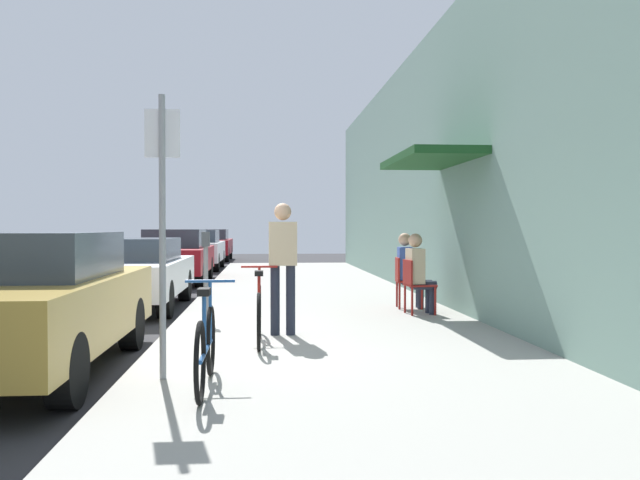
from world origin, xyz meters
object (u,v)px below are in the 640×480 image
at_px(street_sign, 162,213).
at_px(cafe_chair_0, 415,283).
at_px(parked_car_1, 133,271).
at_px(parked_car_2, 175,255).
at_px(bicycle_1, 259,313).
at_px(parked_car_3, 196,249).
at_px(parked_car_0, 27,301).
at_px(parking_meter, 206,269).
at_px(parked_car_4, 211,244).
at_px(bicycle_0, 206,347).
at_px(cafe_chair_1, 405,279).
at_px(pedestrian_standing, 283,258).
at_px(seated_patron_0, 419,271).
at_px(seated_patron_1, 408,268).

relative_size(street_sign, cafe_chair_0, 2.99).
bearing_deg(parked_car_1, parked_car_2, 90.00).
xyz_separation_m(bicycle_1, cafe_chair_0, (2.47, 2.50, 0.14)).
bearing_deg(cafe_chair_0, bicycle_1, -134.64).
bearing_deg(parked_car_2, parked_car_3, 90.00).
height_order(parked_car_0, parking_meter, parked_car_0).
height_order(parked_car_4, bicycle_0, parked_car_4).
distance_m(bicycle_1, cafe_chair_1, 4.13).
height_order(parked_car_2, pedestrian_standing, pedestrian_standing).
distance_m(seated_patron_0, cafe_chair_1, 0.83).
bearing_deg(parking_meter, cafe_chair_1, 19.84).
xyz_separation_m(parked_car_4, seated_patron_1, (4.89, -19.32, 0.08)).
xyz_separation_m(bicycle_0, cafe_chair_0, (2.90, 4.75, 0.14)).
xyz_separation_m(bicycle_1, pedestrian_standing, (0.30, 0.58, 0.64)).
bearing_deg(parked_car_1, parked_car_0, -90.00).
distance_m(parked_car_3, parked_car_4, 6.34).
distance_m(parked_car_1, seated_patron_1, 5.06).
relative_size(street_sign, pedestrian_standing, 1.53).
xyz_separation_m(parked_car_3, pedestrian_standing, (2.67, -15.70, 0.38)).
bearing_deg(parked_car_3, bicycle_1, -81.74).
height_order(street_sign, bicycle_1, street_sign).
distance_m(street_sign, seated_patron_0, 5.57).
xyz_separation_m(street_sign, seated_patron_1, (3.39, 5.15, -0.82)).
xyz_separation_m(seated_patron_1, pedestrian_standing, (-2.22, -2.73, 0.30)).
height_order(seated_patron_1, pedestrian_standing, pedestrian_standing).
bearing_deg(cafe_chair_1, parked_car_4, 104.04).
bearing_deg(parked_car_4, street_sign, -86.49).
xyz_separation_m(bicycle_0, seated_patron_1, (2.96, 5.56, 0.34)).
height_order(seated_patron_0, pedestrian_standing, pedestrian_standing).
height_order(parking_meter, bicycle_1, parking_meter).
distance_m(parked_car_3, seated_patron_0, 14.63).
bearing_deg(seated_patron_1, parked_car_0, -138.76).
bearing_deg(parked_car_4, parking_meter, -85.68).
relative_size(parked_car_2, pedestrian_standing, 2.59).
xyz_separation_m(parked_car_4, parking_meter, (1.55, -20.50, 0.15)).
relative_size(parked_car_2, seated_patron_1, 3.41).
relative_size(parked_car_3, street_sign, 1.69).
bearing_deg(cafe_chair_1, parked_car_1, 165.22).
bearing_deg(parked_car_2, seated_patron_1, -55.77).
bearing_deg(parking_meter, pedestrian_standing, -54.20).
distance_m(parking_meter, cafe_chair_0, 3.31).
xyz_separation_m(parked_car_1, bicycle_1, (2.36, -4.59, -0.21)).
distance_m(parked_car_3, cafe_chair_1, 13.84).
relative_size(parked_car_3, cafe_chair_0, 5.06).
distance_m(parked_car_0, seated_patron_0, 6.00).
xyz_separation_m(parked_car_1, seated_patron_1, (4.89, -1.28, 0.12)).
xyz_separation_m(parked_car_2, parking_meter, (1.55, -8.37, 0.14)).
xyz_separation_m(parked_car_2, bicycle_0, (1.93, -12.75, -0.27)).
height_order(seated_patron_0, seated_patron_1, same).
relative_size(parking_meter, cafe_chair_1, 1.52).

